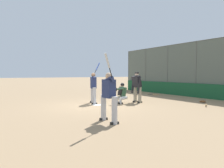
% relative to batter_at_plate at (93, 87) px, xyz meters
% --- Properties ---
extents(ground_plane, '(160.00, 160.00, 0.00)m').
position_rel_batter_at_plate_xyz_m(ground_plane, '(-0.71, 0.13, -0.90)').
color(ground_plane, '#9E7F5B').
extents(home_plate_marker, '(0.43, 0.43, 0.01)m').
position_rel_batter_at_plate_xyz_m(home_plate_marker, '(-0.71, 0.13, -0.90)').
color(home_plate_marker, white).
rests_on(home_plate_marker, ground_plane).
extents(backstop_fence, '(16.20, 0.08, 3.84)m').
position_rel_batter_at_plate_xyz_m(backstop_fence, '(-0.71, -7.41, 1.10)').
color(backstop_fence, '#515651').
rests_on(backstop_fence, ground_plane).
extents(padding_wall, '(15.80, 0.18, 0.94)m').
position_rel_batter_at_plate_xyz_m(padding_wall, '(-0.71, -7.31, -0.43)').
color(padding_wall, '#19512D').
rests_on(padding_wall, ground_plane).
extents(bleachers_beyond, '(11.28, 3.05, 1.80)m').
position_rel_batter_at_plate_xyz_m(bleachers_beyond, '(0.04, -10.27, -0.32)').
color(bleachers_beyond, slate).
rests_on(bleachers_beyond, ground_plane).
extents(batter_at_plate, '(0.90, 0.88, 2.24)m').
position_rel_batter_at_plate_xyz_m(batter_at_plate, '(0.00, 0.00, 0.00)').
color(batter_at_plate, '#B7B7BC').
rests_on(batter_at_plate, ground_plane).
extents(catcher_behind_plate, '(0.59, 0.71, 1.12)m').
position_rel_batter_at_plate_xyz_m(catcher_behind_plate, '(-0.82, -1.26, -0.33)').
color(catcher_behind_plate, silver).
rests_on(catcher_behind_plate, ground_plane).
extents(umpire_home, '(0.69, 0.44, 1.70)m').
position_rel_batter_at_plate_xyz_m(umpire_home, '(-0.91, -2.23, 0.01)').
color(umpire_home, gray).
rests_on(umpire_home, ground_plane).
extents(batter_on_deck, '(1.06, 0.62, 2.24)m').
position_rel_batter_at_plate_xyz_m(batter_on_deck, '(-4.42, 1.56, -0.01)').
color(batter_on_deck, '#B7B7BC').
rests_on(batter_on_deck, ground_plane).
extents(spare_bat_near_backstop, '(0.80, 0.47, 0.07)m').
position_rel_batter_at_plate_xyz_m(spare_bat_near_backstop, '(1.81, -5.98, -0.87)').
color(spare_bat_near_backstop, black).
rests_on(spare_bat_near_backstop, ground_plane).
extents(spare_bat_third_base_side, '(0.56, 0.75, 0.07)m').
position_rel_batter_at_plate_xyz_m(spare_bat_third_base_side, '(-3.71, -4.43, -0.87)').
color(spare_bat_third_base_side, black).
rests_on(spare_bat_third_base_side, ground_plane).
extents(fielding_glove_on_dirt, '(0.33, 0.25, 0.12)m').
position_rel_batter_at_plate_xyz_m(fielding_glove_on_dirt, '(-2.78, -5.42, -0.84)').
color(fielding_glove_on_dirt, brown).
rests_on(fielding_glove_on_dirt, ground_plane).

